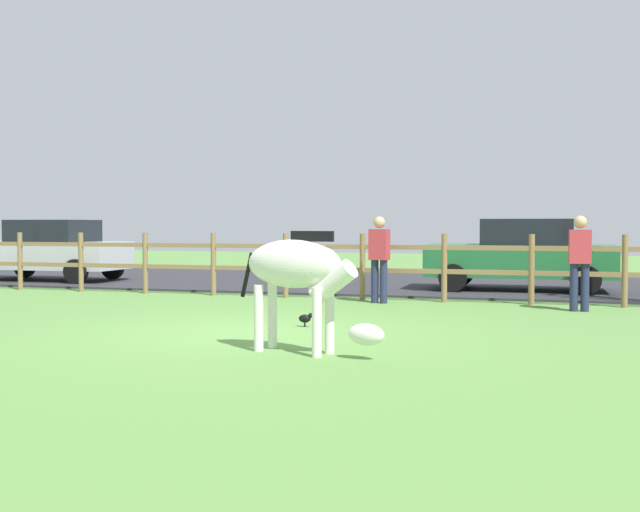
# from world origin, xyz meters

# --- Properties ---
(ground_plane) EXTENTS (60.00, 60.00, 0.00)m
(ground_plane) POSITION_xyz_m (0.00, 0.00, 0.00)
(ground_plane) COLOR #5B8C42
(parking_asphalt) EXTENTS (28.00, 7.40, 0.05)m
(parking_asphalt) POSITION_xyz_m (0.00, 9.30, 0.03)
(parking_asphalt) COLOR #2D2D33
(parking_asphalt) RESTS_ON ground_plane
(paddock_fence) EXTENTS (21.04, 0.11, 1.31)m
(paddock_fence) POSITION_xyz_m (-0.54, 5.00, 0.74)
(paddock_fence) COLOR olive
(paddock_fence) RESTS_ON ground_plane
(zebra) EXTENTS (1.91, 0.77, 1.41)m
(zebra) POSITION_xyz_m (1.15, -1.40, 0.93)
(zebra) COLOR white
(zebra) RESTS_ON ground_plane
(crow_on_grass) EXTENTS (0.21, 0.10, 0.20)m
(crow_on_grass) POSITION_xyz_m (0.48, 0.81, 0.13)
(crow_on_grass) COLOR black
(crow_on_grass) RESTS_ON ground_plane
(parked_car_silver) EXTENTS (4.05, 1.98, 1.56)m
(parked_car_silver) POSITION_xyz_m (-8.61, 7.19, 0.84)
(parked_car_silver) COLOR #B7BABF
(parked_car_silver) RESTS_ON parking_asphalt
(parked_car_green) EXTENTS (4.05, 1.97, 1.56)m
(parked_car_green) POSITION_xyz_m (3.17, 7.68, 0.84)
(parked_car_green) COLOR #236B38
(parked_car_green) RESTS_ON parking_asphalt
(visitor_left_of_tree) EXTENTS (0.39, 0.28, 1.64)m
(visitor_left_of_tree) POSITION_xyz_m (0.73, 4.48, 0.91)
(visitor_left_of_tree) COLOR #232847
(visitor_left_of_tree) RESTS_ON ground_plane
(visitor_right_of_tree) EXTENTS (0.37, 0.24, 1.64)m
(visitor_right_of_tree) POSITION_xyz_m (4.32, 4.13, 0.91)
(visitor_right_of_tree) COLOR #232847
(visitor_right_of_tree) RESTS_ON ground_plane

